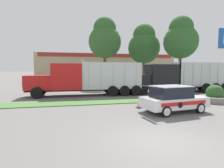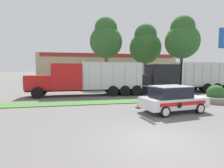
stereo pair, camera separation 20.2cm
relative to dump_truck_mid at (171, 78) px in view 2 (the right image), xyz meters
The scene contains 16 objects.
ground_plane 15.26m from the dump_truck_mid, 121.71° to the right, with size 600.00×600.00×0.00m, color slate.
grass_verge 9.33m from the dump_truck_mid, 150.27° to the right, with size 120.00×2.07×0.06m, color #477538.
centre_line_3 15.24m from the dump_truck_mid, behind, with size 2.40×0.14×0.01m, color yellow.
centre_line_4 9.89m from the dump_truck_mid, behind, with size 2.40×0.14×0.01m, color yellow.
centre_line_5 4.68m from the dump_truck_mid, behind, with size 2.40×0.14×0.01m, color yellow.
centre_line_6 2.07m from the dump_truck_mid, 24.48° to the left, with size 2.40×0.14×0.01m, color yellow.
centre_line_7 6.71m from the dump_truck_mid, ahead, with size 2.40×0.14×0.01m, color yellow.
dump_truck_mid is the anchor object (origin of this frame).
dump_truck_trail 10.93m from the dump_truck_mid, behind, with size 11.67×2.82×3.72m.
rally_car 10.14m from the dump_truck_mid, 119.46° to the right, with size 4.29×2.40×1.72m.
stone_planter 6.51m from the dump_truck_mid, 86.59° to the right, with size 2.54×2.54×1.44m.
traffic_cone 9.85m from the dump_truck_mid, 132.54° to the right, with size 0.42×0.42×0.66m.
store_building_backdrop 26.85m from the dump_truck_mid, 96.81° to the left, with size 32.43×12.10×6.43m.
tree_behind_left 13.50m from the dump_truck_mid, 82.37° to the left, with size 5.83×5.83×11.13m.
tree_behind_centre 10.12m from the dump_truck_mid, 49.52° to the left, with size 5.29×5.29×11.06m.
tree_behind_right 13.32m from the dump_truck_mid, 120.88° to the left, with size 5.36×5.36×11.31m.
Camera 2 is at (-2.88, -5.86, 2.67)m, focal length 28.00 mm.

